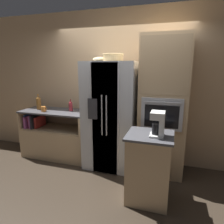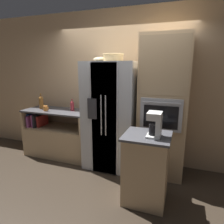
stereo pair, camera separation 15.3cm
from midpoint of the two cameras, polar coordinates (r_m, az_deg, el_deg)
ground_plane at (r=3.79m, az=1.86°, el=-15.48°), size 20.00×20.00×0.00m
wall_back at (r=3.80m, az=4.26°, el=6.86°), size 12.00×0.06×2.80m
counter_left at (r=4.28m, az=-14.06°, el=-7.23°), size 1.35×0.61×0.95m
refrigerator at (r=3.54m, az=1.07°, el=-1.13°), size 0.90×0.74×1.88m
wall_oven at (r=3.37m, az=15.69°, el=1.16°), size 0.75×0.67×2.28m
island_counter at (r=2.82m, az=11.25°, el=-15.48°), size 0.60×0.56×0.95m
wicker_basket at (r=3.39m, az=1.69°, el=15.41°), size 0.35×0.35×0.12m
fruit_bowl at (r=3.51m, az=-2.05°, el=14.85°), size 0.24×0.24×0.07m
bottle_tall at (r=3.97m, az=-10.23°, el=1.87°), size 0.07×0.07×0.23m
bottle_short at (r=4.30m, az=-18.62°, el=2.73°), size 0.09×0.09×0.31m
mug at (r=4.09m, az=-17.37°, el=1.00°), size 0.12×0.09×0.10m
coffee_maker at (r=2.53m, az=14.13°, el=-3.23°), size 0.17×0.21×0.32m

